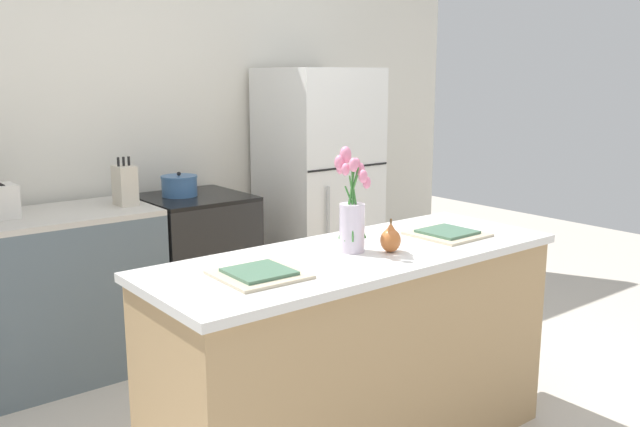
% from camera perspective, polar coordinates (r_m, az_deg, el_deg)
% --- Properties ---
extents(back_wall, '(5.20, 0.08, 2.70)m').
position_cam_1_polar(back_wall, '(4.40, -14.43, 7.78)').
color(back_wall, silver).
rests_on(back_wall, ground_plane).
extents(kitchen_island, '(1.80, 0.66, 0.91)m').
position_cam_1_polar(kitchen_island, '(2.93, 3.10, -11.81)').
color(kitchen_island, tan).
rests_on(kitchen_island, ground_plane).
extents(stove_range, '(0.60, 0.61, 0.90)m').
position_cam_1_polar(stove_range, '(4.24, -10.35, -4.55)').
color(stove_range, black).
rests_on(stove_range, ground_plane).
extents(refrigerator, '(0.68, 0.67, 1.66)m').
position_cam_1_polar(refrigerator, '(4.66, -0.17, 1.90)').
color(refrigerator, white).
rests_on(refrigerator, ground_plane).
extents(flower_vase, '(0.13, 0.16, 0.43)m').
position_cam_1_polar(flower_vase, '(2.75, 2.70, 0.11)').
color(flower_vase, silver).
rests_on(flower_vase, kitchen_island).
extents(pear_figurine, '(0.08, 0.08, 0.14)m').
position_cam_1_polar(pear_figurine, '(2.78, 5.96, -2.14)').
color(pear_figurine, '#C66B33').
rests_on(pear_figurine, kitchen_island).
extents(plate_setting_left, '(0.30, 0.30, 0.02)m').
position_cam_1_polar(plate_setting_left, '(2.45, -5.15, -5.07)').
color(plate_setting_left, beige).
rests_on(plate_setting_left, kitchen_island).
extents(plate_setting_right, '(0.30, 0.30, 0.02)m').
position_cam_1_polar(plate_setting_right, '(3.10, 10.67, -1.65)').
color(plate_setting_right, beige).
rests_on(plate_setting_right, kitchen_island).
extents(cooking_pot, '(0.22, 0.22, 0.15)m').
position_cam_1_polar(cooking_pot, '(4.13, -11.76, 2.30)').
color(cooking_pot, '#386093').
rests_on(cooking_pot, stove_range).
extents(knife_block, '(0.10, 0.14, 0.27)m').
position_cam_1_polar(knife_block, '(3.91, -16.10, 2.29)').
color(knife_block, beige).
rests_on(knife_block, back_counter).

